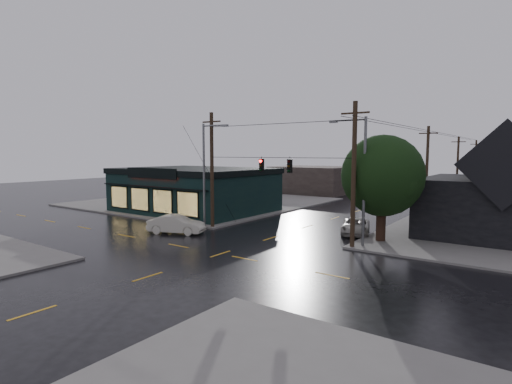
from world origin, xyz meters
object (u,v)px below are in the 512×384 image
Objects in this scene: utility_pole_ne at (352,249)px; suv_silver at (356,226)px; utility_pole_nw at (213,228)px; sedan_cream at (176,224)px; corner_tree at (382,176)px.

utility_pole_ne is 2.18× the size of suv_silver.
utility_pole_nw is at bearing -174.55° from suv_silver.
utility_pole_nw and utility_pole_ne have the same top height.
sedan_cream is at bearing -163.45° from suv_silver.
corner_tree is at bearing 72.17° from utility_pole_ne.
utility_pole_nw is 3.69m from sedan_cream.
utility_pole_nw is 2.18× the size of suv_silver.
utility_pole_nw is 12.35m from suv_silver.
corner_tree is 5.92m from utility_pole_ne.
corner_tree reaches higher than sedan_cream.
corner_tree is 0.77× the size of utility_pole_ne.
utility_pole_nw is at bearing -167.65° from corner_tree.
corner_tree is 16.78m from sedan_cream.
utility_pole_nw is 2.17× the size of sedan_cream.
utility_pole_ne is at bearing 0.00° from utility_pole_nw.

